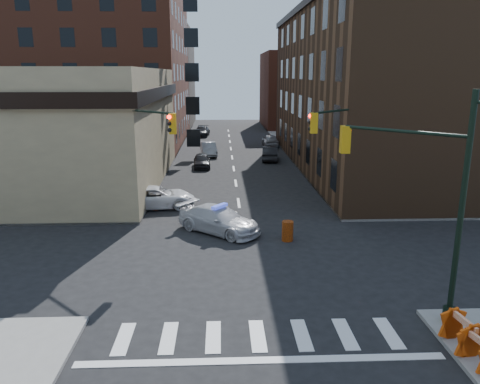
{
  "coord_description": "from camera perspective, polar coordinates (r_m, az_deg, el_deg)",
  "views": [
    {
      "loc": [
        -1.18,
        -20.89,
        8.61
      ],
      "look_at": [
        -0.14,
        4.39,
        2.2
      ],
      "focal_mm": 35.0,
      "sensor_mm": 36.0,
      "label": 1
    }
  ],
  "objects": [
    {
      "name": "signal_pole_se",
      "position": [
        17.44,
        22.16,
        -0.1
      ],
      "size": [
        5.4,
        5.27,
        8.0
      ],
      "rotation": [
        0.0,
        0.0,
        2.36
      ],
      "color": "black",
      "rests_on": "sidewalk_se"
    },
    {
      "name": "barricade_se_b",
      "position": [
        16.28,
        27.03,
        -16.92
      ],
      "size": [
        0.85,
        1.33,
        0.92
      ],
      "primitive_type": null,
      "rotation": [
        0.0,
        0.0,
        1.77
      ],
      "color": "#C94709",
      "rests_on": "sidewalk_se"
    },
    {
      "name": "parked_car_wdeep",
      "position": [
        67.0,
        -4.68,
        7.38
      ],
      "size": [
        2.36,
        4.92,
        1.38
      ],
      "primitive_type": "imported",
      "rotation": [
        0.0,
        0.0,
        -0.09
      ],
      "color": "black",
      "rests_on": "ground"
    },
    {
      "name": "tree_ne_near",
      "position": [
        47.96,
        8.16,
        7.94
      ],
      "size": [
        3.0,
        3.0,
        4.85
      ],
      "color": "black",
      "rests_on": "sidewalk_ne"
    },
    {
      "name": "barricade_nw_a",
      "position": [
        29.83,
        -18.22,
        -2.05
      ],
      "size": [
        1.33,
        0.79,
        0.95
      ],
      "primitive_type": null,
      "rotation": [
        0.0,
        0.0,
        0.13
      ],
      "color": "#DD3C0A",
      "rests_on": "sidewalk_nw"
    },
    {
      "name": "pickup",
      "position": [
        31.28,
        -10.19,
        -0.63
      ],
      "size": [
        5.43,
        3.11,
        1.43
      ],
      "primitive_type": "imported",
      "rotation": [
        0.0,
        0.0,
        1.72
      ],
      "color": "silver",
      "rests_on": "ground"
    },
    {
      "name": "signal_pole_nw",
      "position": [
        26.98,
        -12.35,
        4.78
      ],
      "size": [
        3.58,
        3.67,
        8.0
      ],
      "rotation": [
        0.0,
        0.0,
        -0.79
      ],
      "color": "black",
      "rests_on": "sidewalk_nw"
    },
    {
      "name": "parked_car_efar",
      "position": [
        57.65,
        3.69,
        6.33
      ],
      "size": [
        1.84,
        4.35,
        1.47
      ],
      "primitive_type": "imported",
      "rotation": [
        0.0,
        0.0,
        3.17
      ],
      "color": "gray",
      "rests_on": "ground"
    },
    {
      "name": "pedestrian_a",
      "position": [
        31.79,
        -13.31,
        0.04
      ],
      "size": [
        0.73,
        0.58,
        1.76
      ],
      "primitive_type": "imported",
      "rotation": [
        0.0,
        0.0,
        -0.27
      ],
      "color": "black",
      "rests_on": "sidewalk_nw"
    },
    {
      "name": "bank_building",
      "position": [
        40.81,
        -25.37,
        7.08
      ],
      "size": [
        22.0,
        22.0,
        9.0
      ],
      "primitive_type": "cube",
      "color": "#9B8C66",
      "rests_on": "ground"
    },
    {
      "name": "sidewalk_nw",
      "position": [
        58.53,
        -24.3,
        4.57
      ],
      "size": [
        34.0,
        54.5,
        0.15
      ],
      "primitive_type": "cube",
      "color": "gray",
      "rests_on": "ground"
    },
    {
      "name": "commercial_row_ne",
      "position": [
        45.68,
        16.06,
        11.66
      ],
      "size": [
        14.0,
        34.0,
        14.0
      ],
      "primitive_type": "cube",
      "color": "#49301D",
      "rests_on": "ground"
    },
    {
      "name": "barrel_road",
      "position": [
        24.94,
        5.82,
        -4.75
      ],
      "size": [
        0.61,
        0.61,
        1.07
      ],
      "primitive_type": "cylinder",
      "rotation": [
        0.0,
        0.0,
        -0.01
      ],
      "color": "red",
      "rests_on": "ground"
    },
    {
      "name": "signal_pole_ne",
      "position": [
        27.5,
        12.5,
        4.94
      ],
      "size": [
        3.67,
        3.58,
        8.0
      ],
      "rotation": [
        0.0,
        0.0,
        -2.36
      ],
      "color": "black",
      "rests_on": "sidewalk_ne"
    },
    {
      "name": "barricade_se_a",
      "position": [
        16.99,
        25.46,
        -15.18
      ],
      "size": [
        0.86,
        1.45,
        1.03
      ],
      "primitive_type": null,
      "rotation": [
        0.0,
        0.0,
        1.7
      ],
      "color": "#CF4709",
      "rests_on": "sidewalk_se"
    },
    {
      "name": "barricade_nw_b",
      "position": [
        30.09,
        -21.45,
        -2.27
      ],
      "size": [
        1.17,
        0.6,
        0.86
      ],
      "primitive_type": null,
      "rotation": [
        0.0,
        0.0,
        -0.02
      ],
      "color": "red",
      "rests_on": "sidewalk_nw"
    },
    {
      "name": "pedestrian_c",
      "position": [
        32.98,
        -19.97,
        0.14
      ],
      "size": [
        1.13,
        0.56,
        1.85
      ],
      "primitive_type": "imported",
      "rotation": [
        0.0,
        0.0,
        0.1
      ],
      "color": "#212632",
      "rests_on": "sidewalk_nw"
    },
    {
      "name": "filler_nw",
      "position": [
        84.21,
        -12.86,
        13.46
      ],
      "size": [
        20.0,
        18.0,
        16.0
      ],
      "primitive_type": "cube",
      "color": "#51473C",
      "rests_on": "ground"
    },
    {
      "name": "parked_car_enear",
      "position": [
        48.01,
        3.69,
        4.72
      ],
      "size": [
        1.97,
        4.48,
        1.43
      ],
      "primitive_type": "imported",
      "rotation": [
        0.0,
        0.0,
        3.03
      ],
      "color": "black",
      "rests_on": "ground"
    },
    {
      "name": "barrel_bank",
      "position": [
        30.95,
        -10.31,
        -1.32
      ],
      "size": [
        0.6,
        0.6,
        0.89
      ],
      "primitive_type": "cylinder",
      "rotation": [
        0.0,
        0.0,
        -0.24
      ],
      "color": "#DD610A",
      "rests_on": "ground"
    },
    {
      "name": "ground",
      "position": [
        22.63,
        0.81,
        -8.15
      ],
      "size": [
        140.0,
        140.0,
        0.0
      ],
      "primitive_type": "plane",
      "color": "black",
      "rests_on": "ground"
    },
    {
      "name": "filler_ne",
      "position": [
        80.38,
        8.72,
        12.2
      ],
      "size": [
        16.0,
        16.0,
        12.0
      ],
      "primitive_type": "cube",
      "color": "brown",
      "rests_on": "ground"
    },
    {
      "name": "tree_ne_far",
      "position": [
        55.81,
        6.67,
        8.86
      ],
      "size": [
        3.0,
        3.0,
        4.85
      ],
      "color": "black",
      "rests_on": "sidewalk_ne"
    },
    {
      "name": "parked_car_wfar",
      "position": [
        50.79,
        -3.84,
        5.24
      ],
      "size": [
        2.01,
        4.49,
        1.43
      ],
      "primitive_type": "imported",
      "rotation": [
        0.0,
        0.0,
        0.12
      ],
      "color": "gray",
      "rests_on": "ground"
    },
    {
      "name": "apartment_block",
      "position": [
        63.4,
        -19.03,
        16.54
      ],
      "size": [
        25.0,
        25.0,
        24.0
      ],
      "primitive_type": "cube",
      "color": "brown",
      "rests_on": "ground"
    },
    {
      "name": "pedestrian_b",
      "position": [
        29.1,
        -18.43,
        -1.71
      ],
      "size": [
        0.93,
        0.78,
        1.69
      ],
      "primitive_type": "imported",
      "rotation": [
        0.0,
        0.0,
        -0.19
      ],
      "color": "black",
      "rests_on": "sidewalk_nw"
    },
    {
      "name": "sidewalk_ne",
      "position": [
        59.45,
        21.75,
        4.95
      ],
      "size": [
        34.0,
        54.5,
        0.15
      ],
      "primitive_type": "cube",
      "color": "gray",
      "rests_on": "ground"
    },
    {
      "name": "police_car",
      "position": [
        26.09,
        -2.61,
        -3.39
      ],
      "size": [
        5.15,
        4.73,
        1.45
      ],
      "primitive_type": "imported",
      "rotation": [
        0.0,
        0.0,
        0.89
      ],
      "color": "#BCBBC0",
      "rests_on": "ground"
    },
    {
      "name": "parked_car_wnear",
      "position": [
        44.37,
        -4.68,
        3.83
      ],
      "size": [
        1.72,
        3.86,
        1.29
      ],
      "primitive_type": "imported",
      "rotation": [
        0.0,
        0.0,
        0.05
      ],
      "color": "black",
      "rests_on": "ground"
    }
  ]
}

